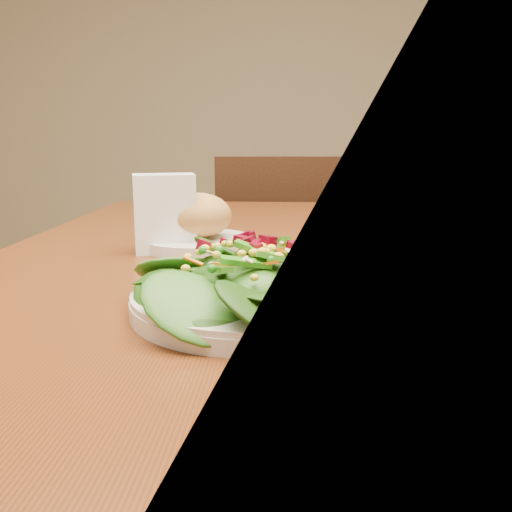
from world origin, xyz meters
The scene contains 7 objects.
dining_table centered at (0.00, 0.00, 0.65)m, with size 0.90×1.40×0.75m.
chair_far centered at (-0.02, 0.95, 0.46)m, with size 0.43×0.44×0.86m.
salad_plate centered at (-0.01, -0.26, 0.78)m, with size 0.26×0.26×0.07m.
bread_plate centered at (-0.14, 0.07, 0.79)m, with size 0.18×0.18×0.09m.
tomato_bowl centered at (0.33, 0.09, 0.77)m, with size 0.15×0.15×0.05m.
drinking_glass centered at (0.31, 0.29, 0.81)m, with size 0.08×0.08×0.13m.
napkin_holder centered at (-0.18, 0.04, 0.81)m, with size 0.10×0.07×0.12m.
Camera 1 is at (0.01, -0.83, 0.93)m, focal length 40.00 mm.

